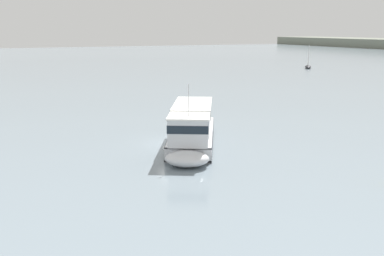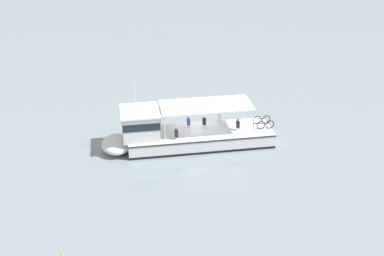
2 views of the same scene
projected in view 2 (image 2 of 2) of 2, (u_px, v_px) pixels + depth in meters
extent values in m
plane|color=gray|center=(195.00, 136.00, 38.08)|extent=(400.00, 400.00, 0.00)
cube|color=silver|center=(200.00, 138.00, 36.64)|extent=(11.06, 7.83, 1.10)
ellipsoid|color=silver|center=(117.00, 144.00, 35.69)|extent=(3.31, 3.63, 1.01)
cube|color=black|center=(200.00, 143.00, 36.84)|extent=(11.07, 7.87, 0.16)
cube|color=#2D2D33|center=(200.00, 132.00, 36.43)|extent=(11.08, 7.89, 0.10)
cube|color=silver|center=(140.00, 124.00, 35.31)|extent=(3.56, 3.61, 1.90)
cube|color=#19232D|center=(140.00, 120.00, 35.16)|extent=(3.63, 3.69, 0.56)
cube|color=white|center=(140.00, 111.00, 34.87)|extent=(3.78, 3.83, 0.12)
cube|color=white|center=(206.00, 105.00, 35.57)|extent=(7.30, 5.71, 0.10)
cylinder|color=silver|center=(164.00, 130.00, 34.33)|extent=(0.08, 0.08, 2.00)
cylinder|color=silver|center=(160.00, 114.00, 36.74)|extent=(0.08, 0.08, 2.00)
cylinder|color=silver|center=(254.00, 123.00, 35.32)|extent=(0.08, 0.08, 2.00)
cylinder|color=silver|center=(244.00, 108.00, 37.73)|extent=(0.08, 0.08, 2.00)
cylinder|color=silver|center=(135.00, 96.00, 34.31)|extent=(0.06, 0.06, 2.20)
sphere|color=white|center=(152.00, 131.00, 37.72)|extent=(0.36, 0.36, 0.36)
sphere|color=white|center=(194.00, 128.00, 38.23)|extent=(0.36, 0.36, 0.36)
sphere|color=white|center=(233.00, 125.00, 38.70)|extent=(0.36, 0.36, 0.36)
torus|color=black|center=(261.00, 125.00, 36.55)|extent=(0.61, 0.36, 0.66)
torus|color=black|center=(270.00, 124.00, 36.66)|extent=(0.61, 0.36, 0.66)
cylinder|color=#232328|center=(265.00, 123.00, 36.56)|extent=(0.65, 0.38, 0.06)
torus|color=black|center=(257.00, 120.00, 37.35)|extent=(0.61, 0.36, 0.66)
torus|color=black|center=(266.00, 119.00, 37.46)|extent=(0.61, 0.36, 0.66)
cylinder|color=#232328|center=(262.00, 118.00, 37.35)|extent=(0.65, 0.38, 0.06)
cube|color=black|center=(238.00, 125.00, 36.34)|extent=(0.34, 0.39, 0.52)
sphere|color=tan|center=(238.00, 120.00, 36.18)|extent=(0.20, 0.20, 0.20)
cube|color=white|center=(219.00, 119.00, 37.16)|extent=(0.34, 0.39, 0.52)
sphere|color=tan|center=(219.00, 115.00, 37.00)|extent=(0.20, 0.20, 0.20)
cube|color=black|center=(204.00, 121.00, 36.85)|extent=(0.34, 0.39, 0.52)
sphere|color=tan|center=(204.00, 117.00, 36.69)|extent=(0.20, 0.20, 0.20)
cube|color=#2D4CA5|center=(188.00, 122.00, 36.80)|extent=(0.34, 0.39, 0.52)
sphere|color=tan|center=(188.00, 117.00, 36.64)|extent=(0.20, 0.20, 0.20)
cube|color=black|center=(176.00, 133.00, 35.05)|extent=(0.34, 0.39, 0.52)
sphere|color=beige|center=(176.00, 129.00, 34.89)|extent=(0.20, 0.20, 0.20)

